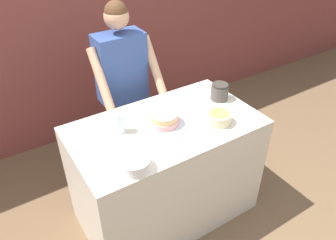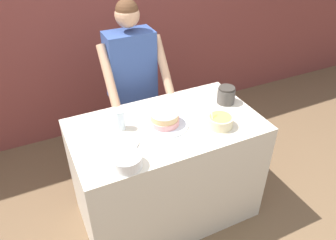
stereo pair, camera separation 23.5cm
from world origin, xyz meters
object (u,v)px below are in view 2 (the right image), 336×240
cake (165,119)px  drinking_glass (120,120)px  person_baker (132,77)px  frosting_bowl_white (126,160)px  stoneware_jar (226,95)px  frosting_bowl_yellow (220,121)px  ceramic_plate (124,143)px

cake → drinking_glass: 0.32m
person_baker → frosting_bowl_white: 1.09m
drinking_glass → person_baker: bearing=62.7°
person_baker → stoneware_jar: bearing=-47.6°
frosting_bowl_yellow → stoneware_jar: bearing=49.3°
frosting_bowl_white → drinking_glass: 0.41m
cake → frosting_bowl_white: bearing=-143.0°
frosting_bowl_white → person_baker: bearing=67.8°
person_baker → ceramic_plate: size_ratio=8.39×
frosting_bowl_white → ceramic_plate: 0.23m
frosting_bowl_white → ceramic_plate: size_ratio=0.99×
drinking_glass → frosting_bowl_white: bearing=-103.7°
ceramic_plate → person_baker: bearing=66.0°
ceramic_plate → cake: bearing=14.4°
cake → frosting_bowl_white: 0.51m
drinking_glass → stoneware_jar: size_ratio=1.08×
drinking_glass → ceramic_plate: bearing=-102.1°
drinking_glass → cake: bearing=-17.1°
cake → frosting_bowl_yellow: 0.41m
person_baker → drinking_glass: person_baker is taller
person_baker → drinking_glass: 0.69m
cake → drinking_glass: bearing=162.9°
ceramic_plate → stoneware_jar: size_ratio=1.40×
stoneware_jar → cake: bearing=-173.0°
frosting_bowl_yellow → frosting_bowl_white: bearing=-171.5°
stoneware_jar → frosting_bowl_white: bearing=-159.2°
person_baker → ceramic_plate: bearing=-114.0°
ceramic_plate → stoneware_jar: stoneware_jar is taller
frosting_bowl_yellow → stoneware_jar: size_ratio=1.32×
cake → drinking_glass: size_ratio=2.33×
person_baker → drinking_glass: size_ratio=10.90×
person_baker → cake: (-0.01, -0.70, -0.02)m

